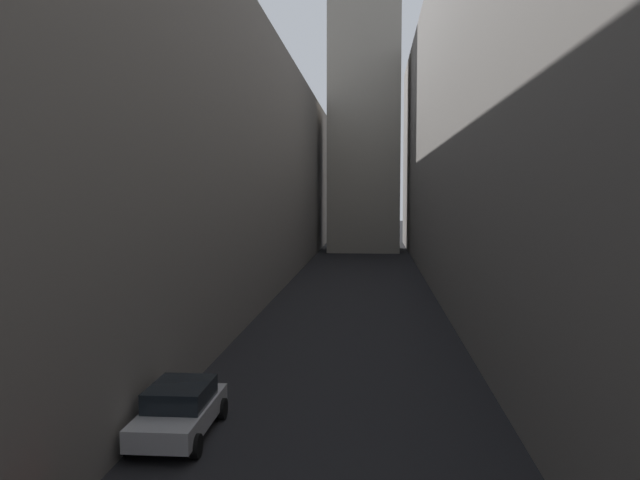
# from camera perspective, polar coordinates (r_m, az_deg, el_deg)

# --- Properties ---
(ground_plane) EXTENTS (264.00, 264.00, 0.00)m
(ground_plane) POSITION_cam_1_polar(r_m,az_deg,el_deg) (40.55, 2.92, -6.01)
(ground_plane) COLOR black
(building_block_left) EXTENTS (10.10, 108.00, 18.19)m
(building_block_left) POSITION_cam_1_polar(r_m,az_deg,el_deg) (43.57, -11.05, 6.63)
(building_block_left) COLOR slate
(building_block_left) RESTS_ON ground
(building_block_right) EXTENTS (14.20, 108.00, 24.10)m
(building_block_right) POSITION_cam_1_polar(r_m,az_deg,el_deg) (43.70, 20.10, 10.34)
(building_block_right) COLOR slate
(building_block_right) RESTS_ON ground
(parked_car_left_far) EXTENTS (2.04, 4.48, 1.53)m
(parked_car_left_far) POSITION_cam_1_polar(r_m,az_deg,el_deg) (20.09, -12.18, -14.28)
(parked_car_left_far) COLOR #B7B7BC
(parked_car_left_far) RESTS_ON ground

